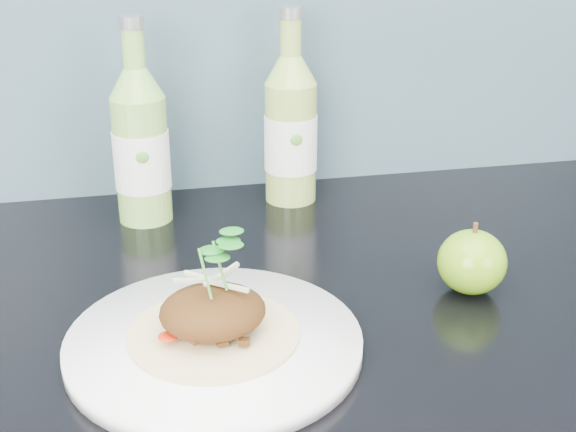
% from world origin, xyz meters
% --- Properties ---
extents(dinner_plate, '(0.32, 0.32, 0.02)m').
position_xyz_m(dinner_plate, '(-0.10, 1.58, 0.91)').
color(dinner_plate, white).
rests_on(dinner_plate, kitchen_counter).
extents(pork_taco, '(0.15, 0.15, 0.10)m').
position_xyz_m(pork_taco, '(-0.10, 1.58, 0.94)').
color(pork_taco, tan).
rests_on(pork_taco, dinner_plate).
extents(green_apple, '(0.08, 0.08, 0.08)m').
position_xyz_m(green_apple, '(0.17, 1.64, 0.93)').
color(green_apple, '#5D900F').
rests_on(green_apple, kitchen_counter).
extents(cider_bottle_left, '(0.08, 0.08, 0.25)m').
position_xyz_m(cider_bottle_left, '(-0.14, 1.89, 0.99)').
color(cider_bottle_left, '#81B64C').
rests_on(cider_bottle_left, kitchen_counter).
extents(cider_bottle_right, '(0.07, 0.07, 0.25)m').
position_xyz_m(cider_bottle_right, '(0.05, 1.92, 0.99)').
color(cider_bottle_right, '#95B54B').
rests_on(cider_bottle_right, kitchen_counter).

